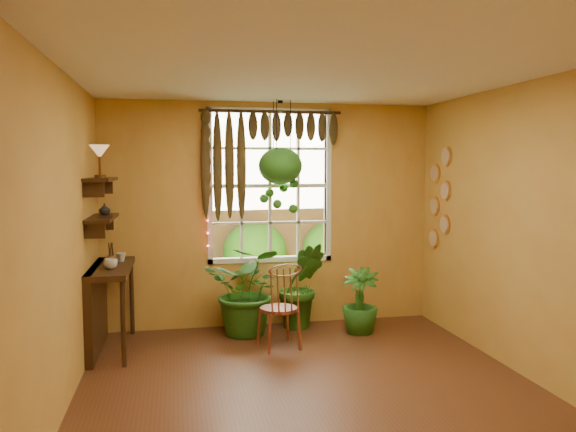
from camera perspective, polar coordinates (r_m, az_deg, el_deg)
The scene contains 23 objects.
floor at distance 4.96m, azimuth 2.78°, elevation -17.83°, with size 4.50×4.50×0.00m, color #572B19.
ceiling at distance 4.64m, azimuth 2.92°, elevation 14.60°, with size 4.50×4.50×0.00m, color white.
wall_back at distance 6.81m, azimuth -1.80°, elevation 0.13°, with size 4.00×4.00×0.00m, color gold.
wall_left at distance 4.56m, azimuth -22.35°, elevation -2.62°, with size 4.50×4.50×0.00m, color gold.
wall_right at distance 5.46m, azimuth 23.67°, elevation -1.48°, with size 4.50×4.50×0.00m, color gold.
window at distance 6.82m, azimuth -1.85°, elevation 3.08°, with size 1.52×0.10×1.86m.
valance_vine at distance 6.69m, azimuth -2.41°, elevation 7.99°, with size 1.70×0.12×1.10m.
string_lights at distance 6.64m, azimuth -8.21°, elevation 3.42°, with size 0.03×0.03×1.54m, color #FF2633, non-canonical shape.
wall_plates at distance 6.97m, azimuth 15.13°, elevation 1.72°, with size 0.04×0.32×1.10m, color beige, non-canonical shape.
counter_ledge at distance 6.24m, azimuth -18.47°, elevation -7.99°, with size 0.40×1.20×0.90m.
shelf_lower at distance 6.11m, azimuth -18.37°, elevation -0.20°, with size 0.25×0.90×0.04m, color #38230F.
shelf_upper at distance 6.09m, azimuth -18.47°, elevation 3.55°, with size 0.25×0.90×0.04m, color #38230F.
backyard at distance 11.41m, azimuth -4.47°, elevation 1.72°, with size 14.00×10.00×12.00m.
windsor_chair at distance 6.06m, azimuth -0.83°, elevation -10.48°, with size 0.47×0.49×1.07m.
potted_plant_left at distance 6.50m, azimuth -3.96°, elevation -7.49°, with size 0.94×0.82×1.05m, color #164312.
potted_plant_mid at distance 6.76m, azimuth 1.36°, elevation -7.06°, with size 0.57×0.46×1.03m, color #164312.
potted_plant_right at distance 6.63m, azimuth 7.31°, elevation -8.55°, with size 0.42×0.42×0.76m, color #164312.
hanging_basket at distance 6.58m, azimuth -0.79°, elevation 4.76°, with size 0.51×0.51×1.33m.
cup_a at distance 5.95m, azimuth -17.57°, elevation -4.64°, with size 0.13×0.13×0.11m, color silver.
cup_b at distance 6.39m, azimuth -16.61°, elevation -4.03°, with size 0.10×0.10×0.10m, color beige.
brush_jar at distance 6.20m, azimuth -17.52°, elevation -3.68°, with size 0.08×0.08×0.30m.
shelf_vase at distance 6.28m, azimuth -18.14°, elevation 0.66°, with size 0.12×0.12×0.12m, color #B2AD99.
tiffany_lamp at distance 5.91m, azimuth -18.60°, elevation 6.03°, with size 0.20×0.20×0.33m.
Camera 1 is at (-1.12, -4.44, 1.92)m, focal length 35.00 mm.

